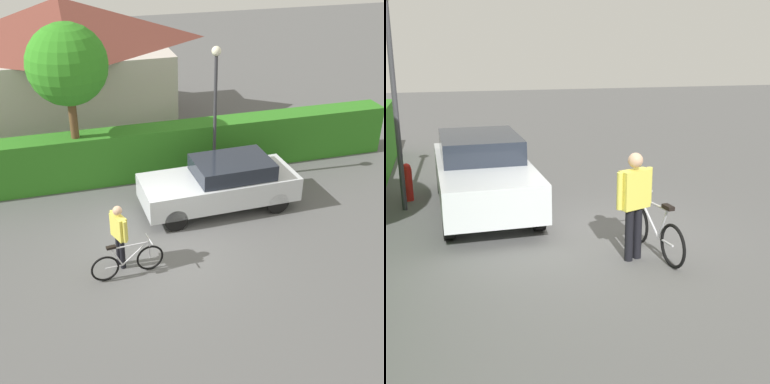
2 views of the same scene
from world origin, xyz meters
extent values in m
plane|color=#575757|center=(0.00, 0.00, 0.00)|extent=(60.00, 60.00, 0.00)
cube|color=silver|center=(2.01, 1.61, 0.66)|extent=(4.44, 1.87, 0.69)
cube|color=#1E232D|center=(2.41, 1.62, 1.23)|extent=(2.19, 1.60, 0.45)
cylinder|color=black|center=(3.48, 2.43, 0.32)|extent=(0.64, 0.20, 0.64)
cylinder|color=black|center=(3.53, 0.87, 0.32)|extent=(0.64, 0.20, 0.64)
cylinder|color=black|center=(0.50, 2.35, 0.32)|extent=(0.64, 0.20, 0.64)
cylinder|color=black|center=(0.54, 0.78, 0.32)|extent=(0.64, 0.20, 0.64)
torus|color=black|center=(-0.48, -0.72, 0.34)|extent=(0.68, 0.13, 0.67)
torus|color=black|center=(-1.57, -0.86, 0.34)|extent=(0.68, 0.13, 0.67)
cylinder|color=silver|center=(-0.82, -0.76, 0.58)|extent=(0.70, 0.12, 0.55)
cylinder|color=silver|center=(-1.27, -0.82, 0.59)|extent=(0.27, 0.07, 0.55)
cylinder|color=silver|center=(-0.96, -0.78, 0.82)|extent=(0.87, 0.14, 0.07)
cylinder|color=silver|center=(-1.36, -0.83, 0.33)|extent=(0.42, 0.09, 0.05)
cylinder|color=silver|center=(-0.48, -0.72, 0.59)|extent=(0.04, 0.04, 0.50)
cube|color=black|center=(-1.39, -0.84, 0.89)|extent=(0.23, 0.13, 0.06)
cylinder|color=silver|center=(-0.48, -0.72, 0.87)|extent=(0.09, 0.50, 0.03)
cylinder|color=black|center=(-1.16, -0.32, 0.42)|extent=(0.13, 0.13, 0.83)
cylinder|color=black|center=(-1.10, -0.48, 0.42)|extent=(0.13, 0.13, 0.83)
cube|color=#D8CC4C|center=(-1.13, -0.40, 1.13)|extent=(0.36, 0.52, 0.59)
sphere|color=tan|center=(-1.13, -0.40, 1.57)|extent=(0.23, 0.23, 0.23)
cylinder|color=#D8CC4C|center=(-1.24, -0.13, 1.14)|extent=(0.09, 0.09, 0.56)
cylinder|color=#D8CC4C|center=(-1.02, -0.67, 1.14)|extent=(0.09, 0.09, 0.56)
cylinder|color=#38383D|center=(2.39, 3.17, 1.99)|extent=(0.10, 0.10, 3.99)
cylinder|color=red|center=(3.05, 3.12, 0.35)|extent=(0.20, 0.20, 0.70)
sphere|color=red|center=(3.05, 3.12, 0.72)|extent=(0.18, 0.18, 0.18)
camera|label=1|loc=(-2.36, -10.88, 7.87)|focal=49.64mm
camera|label=2|loc=(-8.22, 2.32, 3.22)|focal=48.99mm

